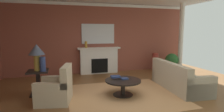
{
  "coord_description": "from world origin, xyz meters",
  "views": [
    {
      "loc": [
        -1.64,
        -4.46,
        1.8
      ],
      "look_at": [
        -0.03,
        1.1,
        1.0
      ],
      "focal_mm": 28.89,
      "sensor_mm": 36.0,
      "label": 1
    }
  ],
  "objects_px": {
    "sofa": "(178,79)",
    "potted_plant": "(172,61)",
    "mantel_mirror": "(98,34)",
    "table_lamp": "(37,52)",
    "vase_mantel_left": "(86,45)",
    "vase_tall_corner": "(155,62)",
    "fireplace": "(99,61)",
    "coffee_table": "(123,84)",
    "armchair_near_window": "(56,90)",
    "vase_on_side_table": "(43,64)",
    "side_table": "(38,81)"
  },
  "relations": [
    {
      "from": "side_table",
      "to": "fireplace",
      "type": "bearing_deg",
      "value": 43.81
    },
    {
      "from": "mantel_mirror",
      "to": "vase_mantel_left",
      "type": "relative_size",
      "value": 5.28
    },
    {
      "from": "sofa",
      "to": "vase_tall_corner",
      "type": "xyz_separation_m",
      "value": [
        0.58,
        2.46,
        0.11
      ]
    },
    {
      "from": "armchair_near_window",
      "to": "table_lamp",
      "type": "bearing_deg",
      "value": 124.63
    },
    {
      "from": "mantel_mirror",
      "to": "potted_plant",
      "type": "height_order",
      "value": "mantel_mirror"
    },
    {
      "from": "side_table",
      "to": "mantel_mirror",
      "type": "bearing_deg",
      "value": 45.4
    },
    {
      "from": "mantel_mirror",
      "to": "coffee_table",
      "type": "distance_m",
      "value": 3.26
    },
    {
      "from": "vase_on_side_table",
      "to": "table_lamp",
      "type": "bearing_deg",
      "value": 141.34
    },
    {
      "from": "fireplace",
      "to": "table_lamp",
      "type": "xyz_separation_m",
      "value": [
        -2.21,
        -2.12,
        0.69
      ]
    },
    {
      "from": "mantel_mirror",
      "to": "coffee_table",
      "type": "bearing_deg",
      "value": -88.47
    },
    {
      "from": "coffee_table",
      "to": "vase_on_side_table",
      "type": "xyz_separation_m",
      "value": [
        -2.14,
        0.61,
        0.56
      ]
    },
    {
      "from": "armchair_near_window",
      "to": "fireplace",
      "type": "bearing_deg",
      "value": 58.7
    },
    {
      "from": "table_lamp",
      "to": "potted_plant",
      "type": "relative_size",
      "value": 0.9
    },
    {
      "from": "table_lamp",
      "to": "potted_plant",
      "type": "distance_m",
      "value": 5.58
    },
    {
      "from": "mantel_mirror",
      "to": "vase_on_side_table",
      "type": "distance_m",
      "value": 3.23
    },
    {
      "from": "potted_plant",
      "to": "mantel_mirror",
      "type": "bearing_deg",
      "value": 165.87
    },
    {
      "from": "vase_mantel_left",
      "to": "mantel_mirror",
      "type": "bearing_deg",
      "value": 17.18
    },
    {
      "from": "fireplace",
      "to": "potted_plant",
      "type": "bearing_deg",
      "value": -12.03
    },
    {
      "from": "armchair_near_window",
      "to": "coffee_table",
      "type": "height_order",
      "value": "armchair_near_window"
    },
    {
      "from": "vase_mantel_left",
      "to": "vase_on_side_table",
      "type": "bearing_deg",
      "value": -124.58
    },
    {
      "from": "armchair_near_window",
      "to": "vase_mantel_left",
      "type": "height_order",
      "value": "vase_mantel_left"
    },
    {
      "from": "fireplace",
      "to": "vase_mantel_left",
      "type": "bearing_deg",
      "value": -174.89
    },
    {
      "from": "mantel_mirror",
      "to": "vase_on_side_table",
      "type": "xyz_separation_m",
      "value": [
        -2.06,
        -2.36,
        -0.79
      ]
    },
    {
      "from": "coffee_table",
      "to": "vase_mantel_left",
      "type": "height_order",
      "value": "vase_mantel_left"
    },
    {
      "from": "fireplace",
      "to": "mantel_mirror",
      "type": "bearing_deg",
      "value": 90.0
    },
    {
      "from": "vase_on_side_table",
      "to": "vase_mantel_left",
      "type": "xyz_separation_m",
      "value": [
        1.51,
        2.19,
        0.35
      ]
    },
    {
      "from": "vase_on_side_table",
      "to": "coffee_table",
      "type": "bearing_deg",
      "value": -15.88
    },
    {
      "from": "table_lamp",
      "to": "vase_on_side_table",
      "type": "relative_size",
      "value": 1.88
    },
    {
      "from": "sofa",
      "to": "table_lamp",
      "type": "height_order",
      "value": "table_lamp"
    },
    {
      "from": "mantel_mirror",
      "to": "potted_plant",
      "type": "xyz_separation_m",
      "value": [
        3.13,
        -0.79,
        -1.19
      ]
    },
    {
      "from": "armchair_near_window",
      "to": "table_lamp",
      "type": "xyz_separation_m",
      "value": [
        -0.49,
        0.71,
        0.92
      ]
    },
    {
      "from": "coffee_table",
      "to": "fireplace",
      "type": "bearing_deg",
      "value": 91.59
    },
    {
      "from": "sofa",
      "to": "vase_mantel_left",
      "type": "distance_m",
      "value": 3.8
    },
    {
      "from": "side_table",
      "to": "vase_on_side_table",
      "type": "distance_m",
      "value": 0.54
    },
    {
      "from": "sofa",
      "to": "table_lamp",
      "type": "xyz_separation_m",
      "value": [
        -4.16,
        0.63,
        0.93
      ]
    },
    {
      "from": "mantel_mirror",
      "to": "vase_tall_corner",
      "type": "distance_m",
      "value": 2.86
    },
    {
      "from": "vase_tall_corner",
      "to": "potted_plant",
      "type": "height_order",
      "value": "potted_plant"
    },
    {
      "from": "mantel_mirror",
      "to": "table_lamp",
      "type": "distance_m",
      "value": 3.18
    },
    {
      "from": "vase_mantel_left",
      "to": "potted_plant",
      "type": "height_order",
      "value": "vase_mantel_left"
    },
    {
      "from": "table_lamp",
      "to": "armchair_near_window",
      "type": "bearing_deg",
      "value": -55.37
    },
    {
      "from": "side_table",
      "to": "potted_plant",
      "type": "xyz_separation_m",
      "value": [
        5.34,
        1.45,
        0.09
      ]
    },
    {
      "from": "sofa",
      "to": "potted_plant",
      "type": "bearing_deg",
      "value": 60.55
    },
    {
      "from": "coffee_table",
      "to": "table_lamp",
      "type": "bearing_deg",
      "value": 162.35
    },
    {
      "from": "vase_on_side_table",
      "to": "potted_plant",
      "type": "bearing_deg",
      "value": 16.89
    },
    {
      "from": "vase_tall_corner",
      "to": "vase_mantel_left",
      "type": "bearing_deg",
      "value": 175.35
    },
    {
      "from": "fireplace",
      "to": "vase_on_side_table",
      "type": "bearing_deg",
      "value": -132.6
    },
    {
      "from": "vase_on_side_table",
      "to": "vase_tall_corner",
      "type": "bearing_deg",
      "value": 22.95
    },
    {
      "from": "vase_on_side_table",
      "to": "sofa",
      "type": "bearing_deg",
      "value": -7.31
    },
    {
      "from": "mantel_mirror",
      "to": "vase_mantel_left",
      "type": "bearing_deg",
      "value": -162.82
    },
    {
      "from": "fireplace",
      "to": "side_table",
      "type": "height_order",
      "value": "fireplace"
    }
  ]
}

